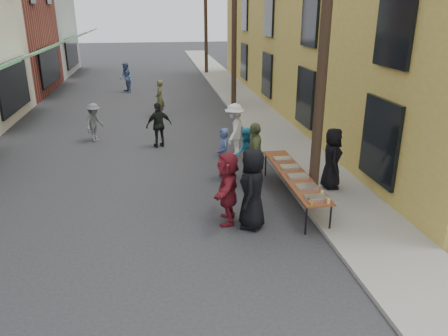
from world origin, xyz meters
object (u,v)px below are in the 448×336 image
object	(u,v)px
catering_tray_sausage	(316,198)
utility_pole_near	(326,25)
serving_table	(294,175)
guest_front_c	(246,154)
utility_pole_far	(206,12)
utility_pole_mid	(234,15)
server	(332,158)
guest_front_a	(252,189)

from	to	relation	value
catering_tray_sausage	utility_pole_near	bearing A→B (deg)	71.67
utility_pole_near	serving_table	bearing A→B (deg)	164.24
guest_front_c	serving_table	bearing A→B (deg)	39.31
serving_table	utility_pole_far	bearing A→B (deg)	88.80
utility_pole_near	utility_pole_mid	bearing A→B (deg)	90.00
utility_pole_near	serving_table	distance (m)	3.82
utility_pole_near	catering_tray_sausage	world-z (taller)	utility_pole_near
utility_pole_far	server	xyz separation A→B (m)	(0.73, -23.38, -3.54)
serving_table	guest_front_a	size ratio (longest dim) A/B	2.07
serving_table	guest_front_a	bearing A→B (deg)	-137.45
utility_pole_near	utility_pole_mid	world-z (taller)	same
utility_pole_mid	guest_front_a	bearing A→B (deg)	-98.31
server	utility_pole_far	bearing A→B (deg)	13.92
serving_table	server	distance (m)	1.34
utility_pole_far	guest_front_a	bearing A→B (deg)	-94.37
utility_pole_mid	guest_front_c	size ratio (longest dim) A/B	5.65
guest_front_a	guest_front_c	world-z (taller)	guest_front_a
utility_pole_mid	guest_front_c	xyz separation A→B (m)	(-1.47, -10.19, -3.70)
server	serving_table	bearing A→B (deg)	123.22
utility_pole_near	serving_table	world-z (taller)	utility_pole_near
utility_pole_mid	guest_front_c	bearing A→B (deg)	-98.22
utility_pole_near	utility_pole_far	distance (m)	24.00
catering_tray_sausage	guest_front_c	world-z (taller)	guest_front_c
guest_front_c	server	xyz separation A→B (m)	(2.20, -1.19, 0.16)
utility_pole_far	guest_front_c	xyz separation A→B (m)	(-1.47, -22.19, -3.70)
guest_front_a	server	world-z (taller)	guest_front_a
catering_tray_sausage	guest_front_a	world-z (taller)	guest_front_a
server	utility_pole_near	bearing A→B (deg)	142.25
utility_pole_near	guest_front_a	distance (m)	4.19
utility_pole_near	utility_pole_mid	distance (m)	12.00
server	utility_pole_mid	bearing A→B (deg)	15.80
guest_front_a	server	bearing A→B (deg)	143.88
serving_table	guest_front_c	world-z (taller)	guest_front_c
utility_pole_mid	catering_tray_sausage	size ratio (longest dim) A/B	18.00
serving_table	utility_pole_mid	bearing A→B (deg)	87.59
utility_pole_mid	guest_front_a	size ratio (longest dim) A/B	4.65
serving_table	guest_front_a	world-z (taller)	guest_front_a
catering_tray_sausage	guest_front_c	bearing A→B (deg)	106.32
utility_pole_far	server	size ratio (longest dim) A/B	5.23
utility_pole_far	server	bearing A→B (deg)	-88.21
serving_table	server	bearing A→B (deg)	21.09
utility_pole_near	guest_front_a	size ratio (longest dim) A/B	4.65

